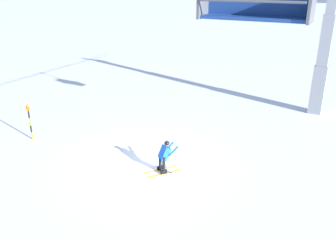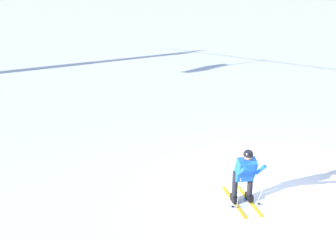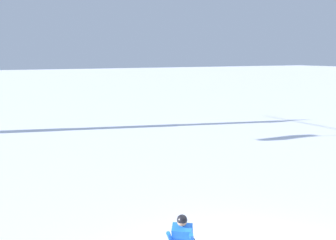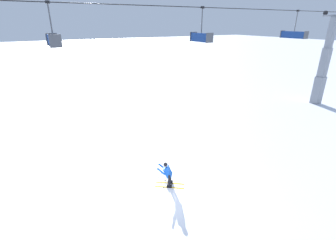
# 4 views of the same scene
# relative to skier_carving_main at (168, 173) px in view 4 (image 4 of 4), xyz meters

# --- Properties ---
(ground_plane) EXTENTS (260.00, 260.00, 0.00)m
(ground_plane) POSITION_rel_skier_carving_main_xyz_m (-0.59, -1.27, -0.80)
(ground_plane) COLOR white
(skier_carving_main) EXTENTS (1.56, 1.35, 1.52)m
(skier_carving_main) POSITION_rel_skier_carving_main_xyz_m (0.00, 0.00, 0.00)
(skier_carving_main) COLOR yellow
(skier_carving_main) RESTS_ON ground_plane
(lift_tower_far) EXTENTS (0.84, 2.46, 9.39)m
(lift_tower_far) POSITION_rel_skier_carving_main_xyz_m (21.42, 4.74, 3.06)
(lift_tower_far) COLOR gray
(lift_tower_far) RESTS_ON ground_plane
(haul_cable) EXTENTS (38.21, 0.05, 0.05)m
(haul_cable) POSITION_rel_skier_carving_main_xyz_m (5.32, 4.74, 8.43)
(haul_cable) COLOR black
(chairlift_seat_nearest) EXTENTS (0.61, 1.69, 2.16)m
(chairlift_seat_nearest) POSITION_rel_skier_carving_main_xyz_m (-4.14, 4.74, 6.67)
(chairlift_seat_nearest) COLOR black
(chairlift_seat_second) EXTENTS (0.61, 1.94, 2.26)m
(chairlift_seat_second) POSITION_rel_skier_carving_main_xyz_m (5.30, 4.74, 6.57)
(chairlift_seat_second) COLOR black
(chairlift_seat_middle) EXTENTS (0.61, 2.36, 2.32)m
(chairlift_seat_middle) POSITION_rel_skier_carving_main_xyz_m (15.45, 4.74, 6.50)
(chairlift_seat_middle) COLOR black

